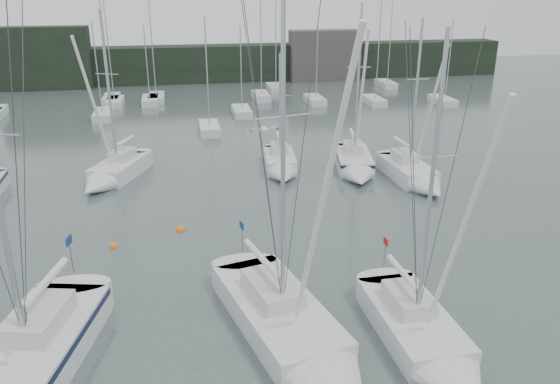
{
  "coord_description": "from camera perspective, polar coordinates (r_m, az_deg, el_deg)",
  "views": [
    {
      "loc": [
        -2.77,
        -17.12,
        13.53
      ],
      "look_at": [
        1.33,
        5.0,
        4.78
      ],
      "focal_mm": 35.0,
      "sensor_mm": 36.0,
      "label": 1
    }
  ],
  "objects": [
    {
      "name": "sailboat_near_right",
      "position": [
        22.16,
        15.56,
        -15.65
      ],
      "size": [
        2.88,
        8.86,
        13.08
      ],
      "rotation": [
        0.0,
        0.0,
        0.03
      ],
      "color": "silver",
      "rests_on": "ground"
    },
    {
      "name": "far_building_right",
      "position": [
        80.5,
        4.68,
        14.03
      ],
      "size": [
        10.0,
        3.0,
        7.0
      ],
      "primitive_type": "cube",
      "color": "#454240",
      "rests_on": "ground"
    },
    {
      "name": "sailboat_mid_b",
      "position": [
        40.74,
        -17.28,
        1.72
      ],
      "size": [
        5.19,
        7.78,
        12.57
      ],
      "rotation": [
        0.0,
        0.0,
        -0.41
      ],
      "color": "silver",
      "rests_on": "ground"
    },
    {
      "name": "mast_forest",
      "position": [
        64.24,
        -11.91,
        9.08
      ],
      "size": [
        57.61,
        24.06,
        14.51
      ],
      "color": "silver",
      "rests_on": "ground"
    },
    {
      "name": "far_treeline",
      "position": [
        79.94,
        -8.64,
        13.09
      ],
      "size": [
        90.0,
        4.0,
        5.0
      ],
      "primitive_type": "cube",
      "color": "black",
      "rests_on": "ground"
    },
    {
      "name": "seagull",
      "position": [
        17.83,
        -1.66,
        6.59
      ],
      "size": [
        0.91,
        0.41,
        0.18
      ],
      "rotation": [
        0.0,
        0.0,
        0.11
      ],
      "color": "white",
      "rests_on": "ground"
    },
    {
      "name": "far_building_left",
      "position": [
        79.6,
        -23.52,
        12.68
      ],
      "size": [
        12.0,
        3.0,
        8.0
      ],
      "primitive_type": "cube",
      "color": "black",
      "rests_on": "ground"
    },
    {
      "name": "sailboat_mid_c",
      "position": [
        40.89,
        0.11,
        2.71
      ],
      "size": [
        2.88,
        6.92,
        9.38
      ],
      "rotation": [
        0.0,
        0.0,
        -0.1
      ],
      "color": "silver",
      "rests_on": "ground"
    },
    {
      "name": "ground",
      "position": [
        22.0,
        -1.08,
        -16.7
      ],
      "size": [
        160.0,
        160.0,
        0.0
      ],
      "primitive_type": "plane",
      "color": "#455452",
      "rests_on": "ground"
    },
    {
      "name": "buoy_c",
      "position": [
        31.17,
        -16.97,
        -5.47
      ],
      "size": [
        0.49,
        0.49,
        0.49
      ],
      "primitive_type": "sphere",
      "color": "orange",
      "rests_on": "ground"
    },
    {
      "name": "sailboat_mid_d",
      "position": [
        41.2,
        7.89,
        2.74
      ],
      "size": [
        3.91,
        8.0,
        12.91
      ],
      "rotation": [
        0.0,
        0.0,
        -0.19
      ],
      "color": "silver",
      "rests_on": "ground"
    },
    {
      "name": "sailboat_near_center",
      "position": [
        21.53,
        2.45,
        -15.87
      ],
      "size": [
        5.65,
        11.39,
        15.42
      ],
      "rotation": [
        0.0,
        0.0,
        0.24
      ],
      "color": "silver",
      "rests_on": "ground"
    },
    {
      "name": "sailboat_mid_e",
      "position": [
        39.67,
        14.01,
        1.53
      ],
      "size": [
        2.84,
        7.83,
        12.08
      ],
      "rotation": [
        0.0,
        0.0,
        0.05
      ],
      "color": "silver",
      "rests_on": "ground"
    },
    {
      "name": "buoy_a",
      "position": [
        32.22,
        -10.33,
        -3.94
      ],
      "size": [
        0.54,
        0.54,
        0.54
      ],
      "primitive_type": "sphere",
      "color": "orange",
      "rests_on": "ground"
    }
  ]
}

